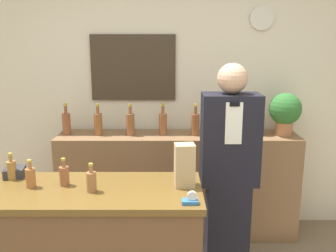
% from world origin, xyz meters
% --- Properties ---
extents(back_wall, '(5.20, 0.09, 2.70)m').
position_xyz_m(back_wall, '(-0.00, 2.00, 1.35)').
color(back_wall, beige).
rests_on(back_wall, ground_plane).
extents(back_shelf, '(2.20, 0.42, 0.98)m').
position_xyz_m(back_shelf, '(0.11, 1.73, 0.49)').
color(back_shelf, brown).
rests_on(back_shelf, ground_plane).
extents(shopkeeper, '(0.42, 0.27, 1.67)m').
position_xyz_m(shopkeeper, '(0.48, 1.08, 0.83)').
color(shopkeeper, black).
rests_on(shopkeeper, ground_plane).
extents(potted_plant, '(0.29, 0.29, 0.39)m').
position_xyz_m(potted_plant, '(1.08, 1.72, 1.20)').
color(potted_plant, '#B27047').
rests_on(potted_plant, back_shelf).
extents(paper_bag, '(0.13, 0.11, 0.27)m').
position_xyz_m(paper_bag, '(0.12, 0.58, 1.09)').
color(paper_bag, tan).
rests_on(paper_bag, display_counter).
extents(tape_dispenser, '(0.09, 0.06, 0.07)m').
position_xyz_m(tape_dispenser, '(0.15, 0.33, 0.97)').
color(tape_dispenser, '#2D66A8').
rests_on(tape_dispenser, display_counter).
extents(gift_box, '(0.15, 0.16, 0.06)m').
position_xyz_m(gift_box, '(-0.99, 0.74, 0.98)').
color(gift_box, '#2D2D33').
rests_on(gift_box, display_counter).
extents(counter_bottle_0, '(0.06, 0.06, 0.18)m').
position_xyz_m(counter_bottle_0, '(-0.99, 0.69, 1.02)').
color(counter_bottle_0, olive).
rests_on(counter_bottle_0, display_counter).
extents(counter_bottle_1, '(0.06, 0.06, 0.18)m').
position_xyz_m(counter_bottle_1, '(-0.82, 0.56, 1.02)').
color(counter_bottle_1, '#A16135').
rests_on(counter_bottle_1, display_counter).
extents(counter_bottle_2, '(0.06, 0.06, 0.18)m').
position_xyz_m(counter_bottle_2, '(-0.62, 0.59, 1.02)').
color(counter_bottle_2, brown).
rests_on(counter_bottle_2, display_counter).
extents(counter_bottle_3, '(0.06, 0.06, 0.18)m').
position_xyz_m(counter_bottle_3, '(-0.43, 0.49, 1.02)').
color(counter_bottle_3, '#966139').
rests_on(counter_bottle_3, display_counter).
extents(shelf_bottle_0, '(0.08, 0.08, 0.29)m').
position_xyz_m(shelf_bottle_0, '(-0.91, 1.75, 1.09)').
color(shelf_bottle_0, brown).
rests_on(shelf_bottle_0, back_shelf).
extents(shelf_bottle_1, '(0.08, 0.08, 0.29)m').
position_xyz_m(shelf_bottle_1, '(-0.61, 1.73, 1.09)').
color(shelf_bottle_1, brown).
rests_on(shelf_bottle_1, back_shelf).
extents(shelf_bottle_2, '(0.08, 0.08, 0.29)m').
position_xyz_m(shelf_bottle_2, '(-0.32, 1.71, 1.09)').
color(shelf_bottle_2, brown).
rests_on(shelf_bottle_2, back_shelf).
extents(shelf_bottle_3, '(0.08, 0.08, 0.29)m').
position_xyz_m(shelf_bottle_3, '(-0.02, 1.74, 1.09)').
color(shelf_bottle_3, brown).
rests_on(shelf_bottle_3, back_shelf).
extents(shelf_bottle_4, '(0.08, 0.08, 0.29)m').
position_xyz_m(shelf_bottle_4, '(0.27, 1.71, 1.09)').
color(shelf_bottle_4, brown).
rests_on(shelf_bottle_4, back_shelf).
extents(shelf_bottle_5, '(0.08, 0.08, 0.29)m').
position_xyz_m(shelf_bottle_5, '(0.56, 1.73, 1.09)').
color(shelf_bottle_5, brown).
rests_on(shelf_bottle_5, back_shelf).
extents(shelf_bottle_6, '(0.08, 0.08, 0.29)m').
position_xyz_m(shelf_bottle_6, '(0.86, 1.72, 1.09)').
color(shelf_bottle_6, brown).
rests_on(shelf_bottle_6, back_shelf).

